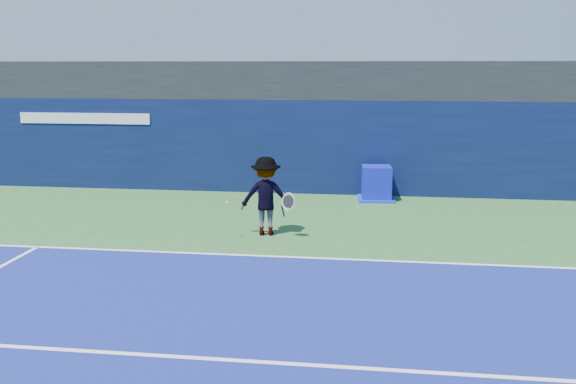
{
  "coord_description": "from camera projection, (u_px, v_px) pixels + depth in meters",
  "views": [
    {
      "loc": [
        2.55,
        -10.17,
        4.06
      ],
      "look_at": [
        0.46,
        5.2,
        1.0
      ],
      "focal_mm": 40.0,
      "sensor_mm": 36.0,
      "label": 1
    }
  ],
  "objects": [
    {
      "name": "tennis_player",
      "position": [
        266.0,
        196.0,
        15.53
      ],
      "size": [
        1.42,
        0.84,
        1.91
      ],
      "color": "white",
      "rests_on": "ground"
    },
    {
      "name": "back_wall_assembly",
      "position": [
        296.0,
        146.0,
        20.92
      ],
      "size": [
        36.0,
        1.03,
        3.0
      ],
      "color": "#0A1439",
      "rests_on": "ground"
    },
    {
      "name": "ground",
      "position": [
        221.0,
        306.0,
        11.01
      ],
      "size": [
        80.0,
        80.0,
        0.0
      ],
      "primitive_type": "plane",
      "color": "#2E642D",
      "rests_on": "ground"
    },
    {
      "name": "stadium_band",
      "position": [
        300.0,
        80.0,
        21.49
      ],
      "size": [
        36.0,
        3.0,
        1.2
      ],
      "primitive_type": "cube",
      "color": "black",
      "rests_on": "back_wall_assembly"
    },
    {
      "name": "service_line",
      "position": [
        187.0,
        357.0,
        9.06
      ],
      "size": [
        24.0,
        0.1,
        0.01
      ],
      "primitive_type": "cube",
      "color": "white",
      "rests_on": "ground"
    },
    {
      "name": "tennis_ball",
      "position": [
        227.0,
        203.0,
        15.16
      ],
      "size": [
        0.08,
        0.08,
        0.08
      ],
      "color": "#C0D717",
      "rests_on": "ground"
    },
    {
      "name": "baseline",
      "position": [
        253.0,
        256.0,
        13.92
      ],
      "size": [
        24.0,
        0.1,
        0.01
      ],
      "primitive_type": "cube",
      "color": "white",
      "rests_on": "ground"
    },
    {
      "name": "equipment_cart",
      "position": [
        376.0,
        185.0,
        19.66
      ],
      "size": [
        1.18,
        1.18,
        1.05
      ],
      "color": "#0C10B1",
      "rests_on": "ground"
    }
  ]
}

